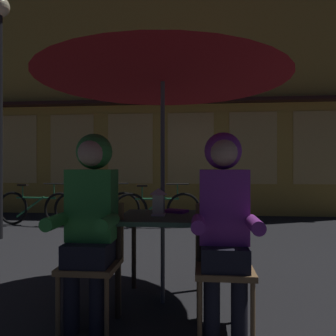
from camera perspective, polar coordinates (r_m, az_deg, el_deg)
ground_plane at (r=2.99m, az=-0.93°, el=-22.41°), size 60.00×60.00×0.00m
cafe_table at (r=2.81m, az=-0.93°, el=-10.29°), size 0.72×0.72×0.74m
patio_umbrella at (r=2.91m, az=-0.94°, el=18.40°), size 2.10×2.10×2.31m
lantern at (r=2.76m, az=-1.67°, el=-5.80°), size 0.11×0.11×0.23m
chair_left at (r=2.59m, az=-12.87°, el=-14.58°), size 0.40×0.40×0.87m
chair_right at (r=2.47m, az=9.61°, el=-15.28°), size 0.40×0.40×0.87m
person_left_hooded at (r=2.47m, az=-13.29°, el=-6.86°), size 0.45×0.56×1.40m
person_right_hooded at (r=2.35m, az=9.72°, el=-7.22°), size 0.45×0.56×1.40m
shopfront_building at (r=8.42m, az=-1.13°, el=13.47°), size 10.00×0.93×6.20m
bicycle_nearest at (r=6.97m, az=-22.08°, el=-6.46°), size 1.68×0.20×0.84m
bicycle_second at (r=6.60m, az=-12.25°, el=-6.82°), size 1.67×0.27×0.84m
bicycle_third at (r=6.27m, az=-1.94°, el=-7.19°), size 1.67×0.29×0.84m
book at (r=2.96m, az=1.35°, el=-7.52°), size 0.24×0.21×0.02m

